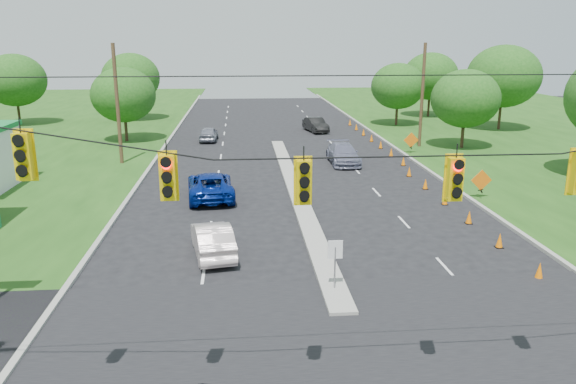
{
  "coord_description": "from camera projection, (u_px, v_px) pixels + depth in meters",
  "views": [
    {
      "loc": [
        -3.4,
        -13.15,
        9.12
      ],
      "look_at": [
        -1.38,
        10.21,
        2.8
      ],
      "focal_mm": 35.0,
      "sensor_mm": 36.0,
      "label": 1
    }
  ],
  "objects": [
    {
      "name": "curb_left",
      "position": [
        154.0,
        163.0,
        43.32
      ],
      "size": [
        0.25,
        110.0,
        0.16
      ],
      "primitive_type": "cube",
      "color": "gray",
      "rests_on": "ground"
    },
    {
      "name": "curb_right",
      "position": [
        409.0,
        159.0,
        45.0
      ],
      "size": [
        0.25,
        110.0,
        0.16
      ],
      "primitive_type": "cube",
      "color": "gray",
      "rests_on": "ground"
    },
    {
      "name": "median",
      "position": [
        295.0,
        190.0,
        35.5
      ],
      "size": [
        1.0,
        34.0,
        0.18
      ],
      "primitive_type": "cube",
      "color": "gray",
      "rests_on": "ground"
    },
    {
      "name": "median_sign",
      "position": [
        335.0,
        256.0,
        20.69
      ],
      "size": [
        0.55,
        0.06,
        2.05
      ],
      "color": "gray",
      "rests_on": "ground"
    },
    {
      "name": "signal_span",
      "position": [
        386.0,
        225.0,
        13.04
      ],
      "size": [
        25.6,
        0.32,
        9.0
      ],
      "color": "#422D1C",
      "rests_on": "ground"
    },
    {
      "name": "utility_pole_far_left",
      "position": [
        117.0,
        105.0,
        41.95
      ],
      "size": [
        0.28,
        0.28,
        9.0
      ],
      "primitive_type": "cylinder",
      "color": "#422D1C",
      "rests_on": "ground"
    },
    {
      "name": "utility_pole_far_right",
      "position": [
        422.0,
        96.0,
        48.84
      ],
      "size": [
        0.28,
        0.28,
        9.0
      ],
      "primitive_type": "cylinder",
      "color": "#422D1C",
      "rests_on": "ground"
    },
    {
      "name": "cone_1",
      "position": [
        539.0,
        271.0,
        22.15
      ],
      "size": [
        0.32,
        0.32,
        0.7
      ],
      "primitive_type": "cone",
      "color": "orange",
      "rests_on": "ground"
    },
    {
      "name": "cone_2",
      "position": [
        500.0,
        240.0,
        25.52
      ],
      "size": [
        0.32,
        0.32,
        0.7
      ],
      "primitive_type": "cone",
      "color": "orange",
      "rests_on": "ground"
    },
    {
      "name": "cone_3",
      "position": [
        469.0,
        217.0,
        28.88
      ],
      "size": [
        0.32,
        0.32,
        0.7
      ],
      "primitive_type": "cone",
      "color": "orange",
      "rests_on": "ground"
    },
    {
      "name": "cone_4",
      "position": [
        445.0,
        199.0,
        32.25
      ],
      "size": [
        0.32,
        0.32,
        0.7
      ],
      "primitive_type": "cone",
      "color": "orange",
      "rests_on": "ground"
    },
    {
      "name": "cone_5",
      "position": [
        425.0,
        184.0,
        35.62
      ],
      "size": [
        0.32,
        0.32,
        0.7
      ],
      "primitive_type": "cone",
      "color": "orange",
      "rests_on": "ground"
    },
    {
      "name": "cone_6",
      "position": [
        409.0,
        171.0,
        38.98
      ],
      "size": [
        0.32,
        0.32,
        0.7
      ],
      "primitive_type": "cone",
      "color": "orange",
      "rests_on": "ground"
    },
    {
      "name": "cone_7",
      "position": [
        403.0,
        161.0,
        42.4
      ],
      "size": [
        0.32,
        0.32,
        0.7
      ],
      "primitive_type": "cone",
      "color": "orange",
      "rests_on": "ground"
    },
    {
      "name": "cone_8",
      "position": [
        391.0,
        152.0,
        45.77
      ],
      "size": [
        0.32,
        0.32,
        0.7
      ],
      "primitive_type": "cone",
      "color": "orange",
      "rests_on": "ground"
    },
    {
      "name": "cone_9",
      "position": [
        381.0,
        145.0,
        49.13
      ],
      "size": [
        0.32,
        0.32,
        0.7
      ],
      "primitive_type": "cone",
      "color": "orange",
      "rests_on": "ground"
    },
    {
      "name": "cone_10",
      "position": [
        372.0,
        138.0,
        52.5
      ],
      "size": [
        0.32,
        0.32,
        0.7
      ],
      "primitive_type": "cone",
      "color": "orange",
      "rests_on": "ground"
    },
    {
      "name": "cone_11",
      "position": [
        364.0,
        132.0,
        55.87
      ],
      "size": [
        0.32,
        0.32,
        0.7
      ],
      "primitive_type": "cone",
      "color": "orange",
      "rests_on": "ground"
    },
    {
      "name": "cone_12",
      "position": [
        356.0,
        127.0,
        59.23
      ],
      "size": [
        0.32,
        0.32,
        0.7
      ],
      "primitive_type": "cone",
      "color": "orange",
      "rests_on": "ground"
    },
    {
      "name": "cone_13",
      "position": [
        350.0,
        122.0,
        62.6
      ],
      "size": [
        0.32,
        0.32,
        0.7
      ],
      "primitive_type": "cone",
      "color": "orange",
      "rests_on": "ground"
    },
    {
      "name": "work_sign_1",
      "position": [
        481.0,
        181.0,
        33.23
      ],
      "size": [
        1.27,
        0.58,
        1.37
      ],
      "color": "black",
      "rests_on": "ground"
    },
    {
      "name": "work_sign_2",
      "position": [
        411.0,
        141.0,
        46.7
      ],
      "size": [
        1.27,
        0.58,
        1.37
      ],
      "color": "black",
      "rests_on": "ground"
    },
    {
      "name": "tree_4",
      "position": [
        15.0,
        80.0,
        61.71
      ],
      "size": [
        6.72,
        6.72,
        7.84
      ],
      "color": "black",
      "rests_on": "ground"
    },
    {
      "name": "tree_5",
      "position": [
        123.0,
        95.0,
        51.49
      ],
      "size": [
        5.88,
        5.88,
        6.86
      ],
      "color": "black",
      "rests_on": "ground"
    },
    {
      "name": "tree_6",
      "position": [
        131.0,
        78.0,
        65.59
      ],
      "size": [
        6.72,
        6.72,
        7.84
      ],
      "color": "black",
      "rests_on": "ground"
    },
    {
      "name": "tree_9",
      "position": [
        465.0,
        99.0,
        48.21
      ],
      "size": [
        5.88,
        5.88,
        6.86
      ],
      "color": "black",
      "rests_on": "ground"
    },
    {
      "name": "tree_10",
      "position": [
        504.0,
        76.0,
        58.17
      ],
      "size": [
        7.56,
        7.56,
        8.82
      ],
      "color": "black",
      "rests_on": "ground"
    },
    {
      "name": "tree_11",
      "position": [
        431.0,
        76.0,
        68.58
      ],
      "size": [
        6.72,
        6.72,
        7.84
      ],
      "color": "black",
      "rests_on": "ground"
    },
    {
      "name": "tree_12",
      "position": [
        398.0,
        86.0,
        61.51
      ],
      "size": [
        5.88,
        5.88,
        6.86
      ],
      "color": "black",
      "rests_on": "ground"
    },
    {
      "name": "white_sedan",
      "position": [
        212.0,
        239.0,
        24.57
      ],
      "size": [
        2.28,
        4.63,
        1.46
      ],
      "primitive_type": "imported",
      "rotation": [
        0.0,
        0.0,
        3.31
      ],
      "color": "silver",
      "rests_on": "ground"
    },
    {
      "name": "blue_pickup",
      "position": [
        210.0,
        185.0,
        33.49
      ],
      "size": [
        3.1,
        5.85,
        1.57
      ],
      "primitive_type": "imported",
      "rotation": [
        0.0,
        0.0,
        3.23
      ],
      "color": "navy",
      "rests_on": "ground"
    },
    {
      "name": "silver_car_far",
      "position": [
        343.0,
        154.0,
        42.98
      ],
      "size": [
        2.13,
        5.23,
        1.52
      ],
      "primitive_type": "imported",
      "rotation": [
        0.0,
        0.0,
        0.0
      ],
      "color": "slate",
      "rests_on": "ground"
    },
    {
      "name": "silver_car_oncoming",
      "position": [
        209.0,
        134.0,
        52.77
      ],
      "size": [
        1.77,
        4.06,
        1.36
      ],
      "primitive_type": "imported",
      "rotation": [
        0.0,
        0.0,
        3.1
      ],
      "color": "slate",
      "rests_on": "ground"
    },
    {
      "name": "dark_car_receding",
      "position": [
        316.0,
        125.0,
        58.13
      ],
      "size": [
        2.42,
        4.65,
        1.46
      ],
      "primitive_type": "imported",
      "rotation": [
        0.0,
        0.0,
        0.21
      ],
      "color": "black",
      "rests_on": "ground"
    }
  ]
}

